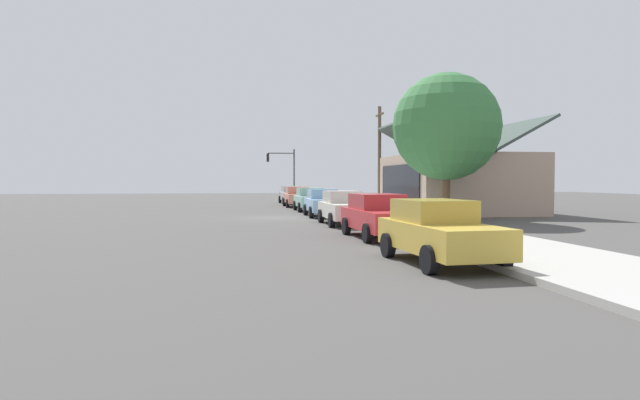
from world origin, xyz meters
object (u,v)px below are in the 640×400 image
(utility_pole_wooden, at_px, (379,155))
(fire_hydrant_red, at_px, (345,207))
(traffic_light_main, at_px, (283,166))
(car_coral, at_px, (297,197))
(car_ivory, at_px, (343,207))
(car_cherry, at_px, (379,215))
(car_silver, at_px, (292,195))
(car_mustard, at_px, (438,231))
(shade_tree, at_px, (446,127))
(car_skyblue, at_px, (323,202))
(car_seafoam, at_px, (310,199))

(utility_pole_wooden, relative_size, fire_hydrant_red, 10.56)
(traffic_light_main, bearing_deg, car_coral, 0.74)
(car_ivory, bearing_deg, car_cherry, 0.83)
(car_coral, bearing_deg, car_silver, 178.41)
(car_silver, height_order, fire_hydrant_red, car_silver)
(car_silver, relative_size, car_mustard, 1.09)
(car_silver, height_order, car_cherry, same)
(shade_tree, relative_size, fire_hydrant_red, 10.82)
(car_skyblue, bearing_deg, car_silver, -179.26)
(car_cherry, distance_m, fire_hydrant_red, 12.41)
(shade_tree, xyz_separation_m, utility_pole_wooden, (-11.39, -0.40, -0.95))
(car_silver, relative_size, car_cherry, 1.04)
(car_skyblue, xyz_separation_m, shade_tree, (4.03, 5.86, 4.07))
(car_silver, distance_m, fire_hydrant_red, 17.19)
(car_silver, bearing_deg, car_coral, -2.96)
(car_skyblue, bearing_deg, car_seafoam, -179.84)
(car_seafoam, relative_size, fire_hydrant_red, 6.33)
(shade_tree, relative_size, utility_pole_wooden, 1.02)
(car_seafoam, relative_size, traffic_light_main, 0.86)
(car_cherry, distance_m, car_mustard, 6.05)
(car_skyblue, height_order, shade_tree, shade_tree)
(car_coral, bearing_deg, traffic_light_main, -179.11)
(car_skyblue, distance_m, utility_pole_wooden, 9.68)
(car_silver, relative_size, traffic_light_main, 0.94)
(car_coral, bearing_deg, utility_pole_wooden, 51.34)
(car_cherry, relative_size, shade_tree, 0.61)
(shade_tree, distance_m, traffic_light_main, 26.90)
(car_silver, relative_size, fire_hydrant_red, 6.86)
(car_cherry, bearing_deg, car_silver, 177.91)
(car_silver, bearing_deg, car_skyblue, -1.58)
(car_seafoam, distance_m, car_skyblue, 5.60)
(car_ivory, distance_m, car_mustard, 11.98)
(car_mustard, height_order, fire_hydrant_red, car_mustard)
(car_coral, height_order, car_skyblue, same)
(car_coral, relative_size, utility_pole_wooden, 0.61)
(car_seafoam, distance_m, traffic_light_main, 16.76)
(car_coral, xyz_separation_m, traffic_light_main, (-10.35, -0.13, 2.68))
(car_silver, distance_m, car_seafoam, 12.12)
(traffic_light_main, bearing_deg, fire_hydrant_red, 4.40)
(car_coral, distance_m, car_ivory, 17.62)
(traffic_light_main, distance_m, utility_pole_wooden, 15.84)
(car_ivory, xyz_separation_m, shade_tree, (-1.79, 5.86, 4.07))
(car_mustard, distance_m, shade_tree, 15.53)
(car_coral, relative_size, fire_hydrant_red, 6.41)
(car_coral, xyz_separation_m, car_ivory, (17.62, 0.07, -0.00))
(car_ivory, bearing_deg, utility_pole_wooden, 157.41)
(car_mustard, bearing_deg, car_coral, 176.93)
(car_cherry, bearing_deg, utility_pole_wooden, 162.27)
(car_silver, height_order, car_mustard, same)
(car_coral, relative_size, car_seafoam, 1.01)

